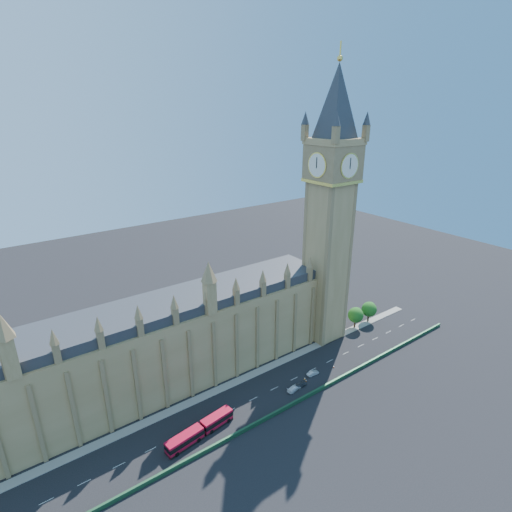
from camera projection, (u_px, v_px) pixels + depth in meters
ground at (264, 393)px, 120.56m from camera, size 400.00×400.00×0.00m
palace_westminster at (153, 348)px, 118.66m from camera, size 120.00×20.00×28.00m
elizabeth_tower at (331, 192)px, 132.91m from camera, size 20.59×20.59×105.00m
bridge_parapet at (283, 409)px, 113.53m from camera, size 160.00×0.60×1.20m
kerb_north at (246, 377)px, 127.74m from camera, size 160.00×3.00×0.16m
tree_east_near at (356, 314)px, 154.91m from camera, size 6.00×6.00×8.50m
tree_east_far at (369, 309)px, 159.31m from camera, size 6.00×6.00×8.50m
red_bus at (200, 430)px, 104.48m from camera, size 20.25×5.42×3.41m
car_grey at (300, 385)px, 123.18m from camera, size 4.56×2.00×1.53m
car_silver at (313, 373)px, 128.71m from camera, size 4.26×1.66×1.38m
car_white at (294, 388)px, 121.73m from camera, size 5.26×2.62×1.47m
cone_a at (305, 378)px, 126.63m from camera, size 0.55×0.55×0.75m
cone_b at (314, 372)px, 129.49m from camera, size 0.50×0.50×0.79m
cone_c at (306, 381)px, 125.78m from camera, size 0.48×0.48×0.62m
cone_d at (334, 367)px, 132.44m from camera, size 0.51×0.51×0.67m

